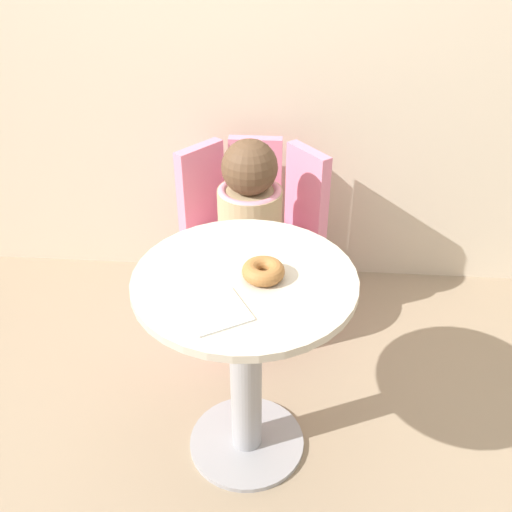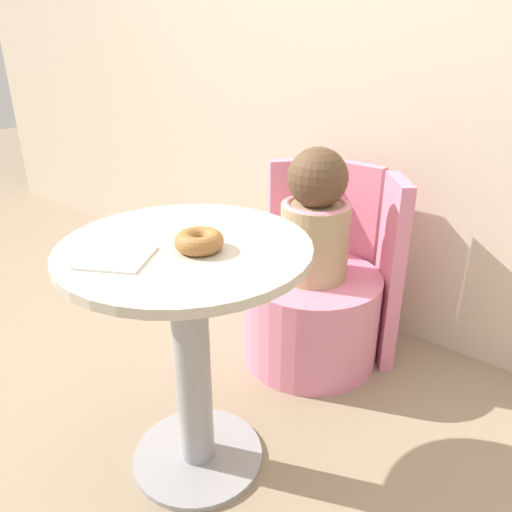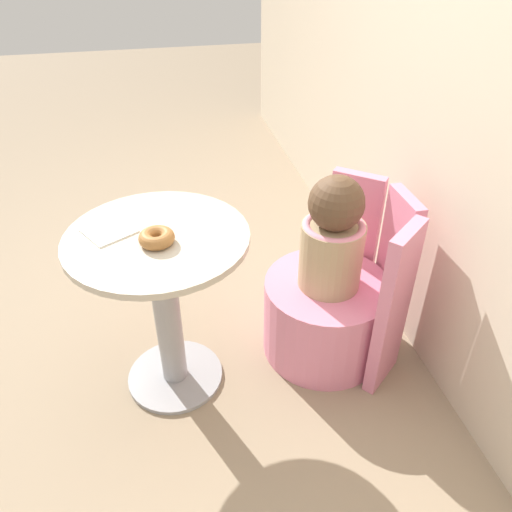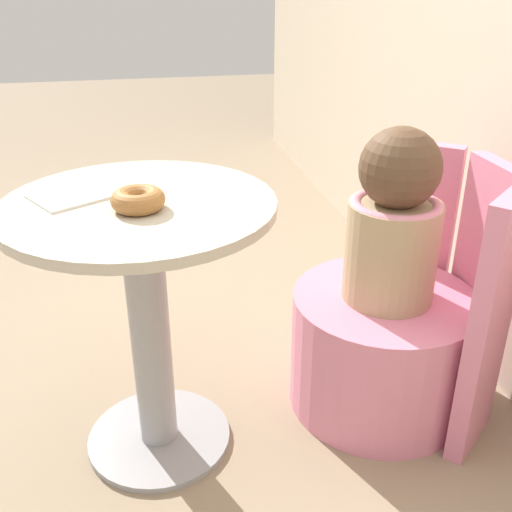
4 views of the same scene
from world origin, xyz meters
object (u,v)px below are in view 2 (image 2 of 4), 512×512
Objects in this scene: child_figure at (316,218)px; donut at (199,241)px; round_table at (190,323)px; tub_chair at (310,316)px.

child_figure reaches higher than donut.
child_figure reaches higher than round_table.
round_table is at bearing -86.38° from child_figure.
tub_chair is at bearing 98.11° from donut.
child_figure is 3.99× the size of donut.
tub_chair is 1.09× the size of child_figure.
tub_chair is 0.41m from child_figure.
round_table is 0.68m from child_figure.
round_table is 5.91× the size of donut.
child_figure is 0.69m from donut.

